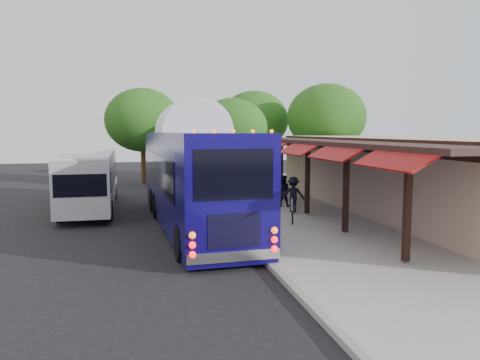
{
  "coord_description": "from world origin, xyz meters",
  "views": [
    {
      "loc": [
        -3.56,
        -15.69,
        3.91
      ],
      "look_at": [
        0.68,
        3.94,
        1.8
      ],
      "focal_mm": 35.0,
      "sensor_mm": 36.0,
      "label": 1
    }
  ],
  "objects": [
    {
      "name": "sidewalk",
      "position": [
        5.0,
        4.0,
        0.07
      ],
      "size": [
        10.0,
        40.0,
        0.15
      ],
      "primitive_type": "cube",
      "color": "#9E9B93",
      "rests_on": "ground"
    },
    {
      "name": "ped_b",
      "position": [
        3.4,
        6.44,
        0.94
      ],
      "size": [
        0.94,
        0.85,
        1.58
      ],
      "primitive_type": "imported",
      "rotation": [
        0.0,
        0.0,
        2.73
      ],
      "color": "black",
      "rests_on": "sidewalk"
    },
    {
      "name": "tree_left",
      "position": [
        2.6,
        15.36,
        4.08
      ],
      "size": [
        4.78,
        4.78,
        6.12
      ],
      "color": "#382314",
      "rests_on": "ground"
    },
    {
      "name": "city_bus",
      "position": [
        -6.02,
        9.0,
        1.56
      ],
      "size": [
        2.54,
        10.57,
        2.83
      ],
      "rotation": [
        0.0,
        0.0,
        0.02
      ],
      "color": "#919499",
      "rests_on": "ground"
    },
    {
      "name": "tree_right",
      "position": [
        9.87,
        16.62,
        4.9
      ],
      "size": [
        5.74,
        5.74,
        7.35
      ],
      "color": "#382314",
      "rests_on": "ground"
    },
    {
      "name": "tree_far",
      "position": [
        -3.27,
        19.67,
        4.7
      ],
      "size": [
        5.5,
        5.5,
        7.05
      ],
      "color": "#382314",
      "rests_on": "ground"
    },
    {
      "name": "ped_d",
      "position": [
        3.4,
        4.82,
        0.97
      ],
      "size": [
        1.19,
        0.87,
        1.65
      ],
      "primitive_type": "imported",
      "rotation": [
        0.0,
        0.0,
        2.87
      ],
      "color": "black",
      "rests_on": "sidewalk"
    },
    {
      "name": "ground",
      "position": [
        0.0,
        0.0,
        0.0
      ],
      "size": [
        90.0,
        90.0,
        0.0
      ],
      "primitive_type": "plane",
      "color": "black",
      "rests_on": "ground"
    },
    {
      "name": "ped_c",
      "position": [
        1.53,
        8.24,
        0.96
      ],
      "size": [
        1.03,
        0.75,
        1.62
      ],
      "primitive_type": "imported",
      "rotation": [
        0.0,
        0.0,
        3.56
      ],
      "color": "black",
      "rests_on": "sidewalk"
    },
    {
      "name": "ped_a",
      "position": [
        1.0,
        4.19,
        0.99
      ],
      "size": [
        0.73,
        0.67,
        1.67
      ],
      "primitive_type": "imported",
      "rotation": [
        0.0,
        0.0,
        0.58
      ],
      "color": "black",
      "rests_on": "sidewalk"
    },
    {
      "name": "sign_board",
      "position": [
        2.41,
        1.98,
        0.89
      ],
      "size": [
        0.15,
        0.5,
        1.1
      ],
      "rotation": [
        0.0,
        0.0,
        -0.22
      ],
      "color": "black",
      "rests_on": "sidewalk"
    },
    {
      "name": "curb",
      "position": [
        0.05,
        4.0,
        0.07
      ],
      "size": [
        0.2,
        40.0,
        0.16
      ],
      "primitive_type": "cube",
      "color": "gray",
      "rests_on": "ground"
    },
    {
      "name": "station_shelter",
      "position": [
        8.38,
        4.0,
        1.85
      ],
      "size": [
        8.15,
        20.0,
        3.6
      ],
      "color": "tan",
      "rests_on": "ground"
    },
    {
      "name": "coach_bus",
      "position": [
        -1.45,
        3.1,
        2.22
      ],
      "size": [
        3.53,
        13.03,
        4.13
      ],
      "rotation": [
        0.0,
        0.0,
        0.06
      ],
      "color": "#100759",
      "rests_on": "ground"
    },
    {
      "name": "tree_mid",
      "position": [
        5.63,
        21.49,
        4.77
      ],
      "size": [
        5.59,
        5.59,
        7.16
      ],
      "color": "#382314",
      "rests_on": "ground"
    }
  ]
}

